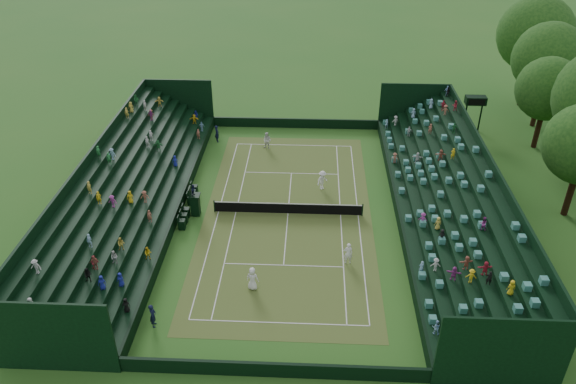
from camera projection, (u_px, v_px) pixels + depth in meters
name	position (u px, v px, depth m)	size (l,w,h in m)	color
ground	(288.00, 214.00, 44.00)	(160.00, 160.00, 0.00)	#29641F
court_surface	(288.00, 214.00, 44.00)	(12.97, 26.77, 0.01)	#3B6C24
perimeter_wall_north	(295.00, 123.00, 57.26)	(17.17, 0.20, 1.00)	black
perimeter_wall_south	(274.00, 370.00, 30.23)	(17.17, 0.20, 1.00)	black
perimeter_wall_east	(397.00, 211.00, 43.40)	(0.20, 31.77, 1.00)	black
perimeter_wall_west	(180.00, 206.00, 44.08)	(0.20, 31.77, 1.00)	black
north_grandstand	(454.00, 201.00, 42.68)	(6.60, 32.00, 4.90)	black
south_grandstand	(126.00, 193.00, 43.70)	(6.60, 32.00, 4.90)	black
tennis_net	(288.00, 208.00, 43.73)	(11.67, 0.10, 1.06)	black
scoreboard_tower	(475.00, 102.00, 55.25)	(2.00, 1.00, 3.70)	black
tree_row	(569.00, 83.00, 48.32)	(10.06, 36.63, 11.88)	black
umpire_chair	(195.00, 202.00, 43.32)	(0.86, 0.86, 2.69)	black
courtside_chairs	(188.00, 206.00, 44.18)	(0.52, 5.49, 1.13)	black
player_near_west	(252.00, 279.00, 36.11)	(0.81, 0.53, 1.66)	white
player_near_east	(348.00, 253.00, 38.35)	(0.61, 0.40, 1.68)	white
player_far_west	(267.00, 141.00, 53.11)	(0.80, 0.62, 1.64)	silver
player_far_east	(322.00, 180.00, 46.77)	(1.09, 0.63, 1.69)	white
line_judge_north	(217.00, 134.00, 54.37)	(0.62, 0.41, 1.70)	black
line_judge_south	(153.00, 315.00, 33.30)	(0.59, 0.39, 1.62)	black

